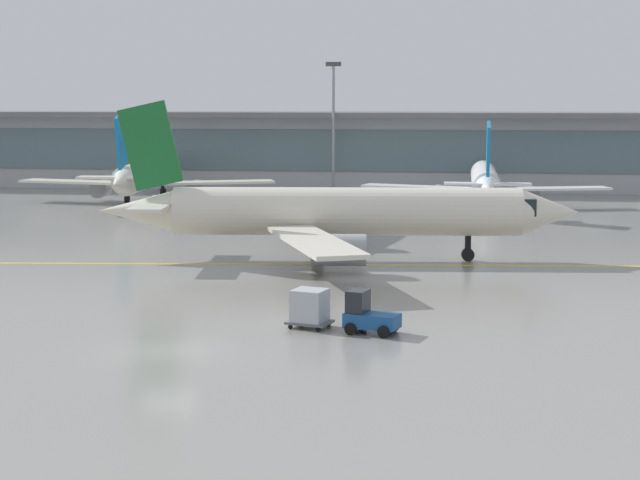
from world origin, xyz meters
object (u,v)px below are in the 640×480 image
object	(u,v)px
taxiing_regional_jet	(341,213)
apron_light_mast_1	(333,122)
gate_airplane_2	(485,180)
cargo_dolly_lead	(310,307)
gate_airplane_1	(148,174)
baggage_tug	(368,315)

from	to	relation	value
taxiing_regional_jet	apron_light_mast_1	distance (m)	51.10
gate_airplane_2	cargo_dolly_lead	size ratio (longest dim) A/B	11.34
gate_airplane_1	taxiing_regional_jet	world-z (taller)	taxiing_regional_jet
gate_airplane_1	taxiing_regional_jet	xyz separation A→B (m)	(25.63, -38.17, 0.36)
gate_airplane_2	taxiing_regional_jet	size ratio (longest dim) A/B	0.82
taxiing_regional_jet	apron_light_mast_1	bearing A→B (deg)	91.68
gate_airplane_1	apron_light_mast_1	bearing A→B (deg)	-62.10
cargo_dolly_lead	apron_light_mast_1	xyz separation A→B (m)	(-7.47, 72.07, 7.40)
gate_airplane_2	apron_light_mast_1	world-z (taller)	apron_light_mast_1
gate_airplane_1	cargo_dolly_lead	bearing A→B (deg)	-160.95
gate_airplane_1	taxiing_regional_jet	distance (m)	45.98
baggage_tug	apron_light_mast_1	xyz separation A→B (m)	(-10.47, 72.91, 7.56)
gate_airplane_2	baggage_tug	size ratio (longest dim) A/B	9.66
gate_airplane_1	baggage_tug	world-z (taller)	gate_airplane_1
baggage_tug	apron_light_mast_1	distance (m)	74.04
gate_airplane_2	apron_light_mast_1	size ratio (longest dim) A/B	1.79
baggage_tug	cargo_dolly_lead	xyz separation A→B (m)	(-3.00, 0.84, 0.16)
taxiing_regional_jet	baggage_tug	bearing A→B (deg)	-85.97
baggage_tug	gate_airplane_2	bearing A→B (deg)	98.92
cargo_dolly_lead	gate_airplane_2	bearing A→B (deg)	96.00
gate_airplane_2	baggage_tug	distance (m)	60.79
gate_airplane_1	apron_light_mast_1	world-z (taller)	apron_light_mast_1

